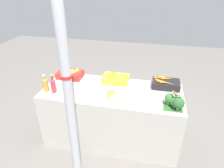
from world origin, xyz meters
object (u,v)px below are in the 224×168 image
object	(u,v)px
juice_bottle_ruby	(53,85)
pickle_jar	(111,96)
apple_crate	(70,74)
carrot_crate	(165,84)
sparrow_bird	(176,94)
broccoli_pile	(176,102)
support_pole	(67,84)
orange_crate	(116,78)
juice_bottle_amber	(45,84)

from	to	relation	value
juice_bottle_ruby	pickle_jar	bearing A→B (deg)	-1.25
apple_crate	carrot_crate	distance (m)	1.42
sparrow_bird	broccoli_pile	bearing A→B (deg)	-119.96
support_pole	juice_bottle_ruby	distance (m)	0.75
apple_crate	orange_crate	bearing A→B (deg)	-0.28
support_pole	pickle_jar	world-z (taller)	support_pole
juice_bottle_ruby	juice_bottle_amber	bearing A→B (deg)	180.00
orange_crate	broccoli_pile	xyz separation A→B (m)	(0.81, -0.49, 0.03)
carrot_crate	support_pole	bearing A→B (deg)	-136.49
apple_crate	orange_crate	world-z (taller)	orange_crate
support_pole	juice_bottle_ruby	size ratio (longest dim) A/B	9.76
juice_bottle_amber	carrot_crate	bearing A→B (deg)	16.28
pickle_jar	juice_bottle_ruby	bearing A→B (deg)	178.75
apple_crate	juice_bottle_ruby	size ratio (longest dim) A/B	1.43
orange_crate	broccoli_pile	size ratio (longest dim) A/B	1.67
sparrow_bird	orange_crate	bearing A→B (deg)	8.24
broccoli_pile	apple_crate	bearing A→B (deg)	161.99
support_pole	juice_bottle_ruby	xyz separation A→B (m)	(-0.45, 0.50, -0.34)
support_pole	pickle_jar	distance (m)	0.70
orange_crate	juice_bottle_ruby	xyz separation A→B (m)	(-0.76, -0.46, 0.04)
broccoli_pile	support_pole	bearing A→B (deg)	-157.48
carrot_crate	juice_bottle_ruby	xyz separation A→B (m)	(-1.46, -0.46, 0.05)
orange_crate	juice_bottle_ruby	world-z (taller)	juice_bottle_ruby
broccoli_pile	juice_bottle_ruby	xyz separation A→B (m)	(-1.57, 0.04, 0.02)
support_pole	broccoli_pile	xyz separation A→B (m)	(1.11, 0.46, -0.36)
orange_crate	broccoli_pile	world-z (taller)	broccoli_pile
carrot_crate	juice_bottle_amber	world-z (taller)	juice_bottle_amber
juice_bottle_ruby	broccoli_pile	bearing A→B (deg)	-1.31
orange_crate	apple_crate	bearing A→B (deg)	179.72
broccoli_pile	pickle_jar	world-z (taller)	broccoli_pile
support_pole	apple_crate	xyz separation A→B (m)	(-0.41, 0.96, -0.38)
support_pole	orange_crate	bearing A→B (deg)	72.20
support_pole	broccoli_pile	world-z (taller)	support_pole
carrot_crate	juice_bottle_ruby	world-z (taller)	juice_bottle_ruby
pickle_jar	sparrow_bird	distance (m)	0.78
orange_crate	sparrow_bird	xyz separation A→B (m)	(0.79, -0.50, 0.14)
support_pole	carrot_crate	distance (m)	1.45
juice_bottle_ruby	pickle_jar	distance (m)	0.79
apple_crate	broccoli_pile	size ratio (longest dim) A/B	1.67
orange_crate	broccoli_pile	bearing A→B (deg)	-31.36
orange_crate	juice_bottle_ruby	size ratio (longest dim) A/B	1.43
sparrow_bird	carrot_crate	bearing A→B (deg)	-39.70
broccoli_pile	pickle_jar	bearing A→B (deg)	178.64
support_pole	orange_crate	size ratio (longest dim) A/B	6.80
apple_crate	broccoli_pile	bearing A→B (deg)	-18.01
orange_crate	juice_bottle_amber	world-z (taller)	juice_bottle_amber
support_pole	sparrow_bird	bearing A→B (deg)	22.57
carrot_crate	pickle_jar	distance (m)	0.83
apple_crate	sparrow_bird	size ratio (longest dim) A/B	3.37
orange_crate	juice_bottle_amber	bearing A→B (deg)	-152.43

